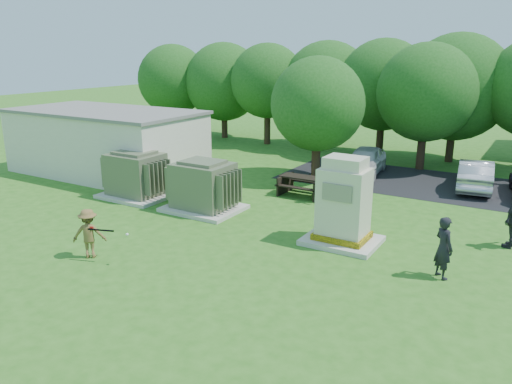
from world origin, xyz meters
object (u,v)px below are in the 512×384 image
Objects in this scene: car_white at (365,161)px; transformer_left at (136,176)px; person_by_generator at (444,248)px; transformer_right at (203,187)px; person_at_picnic at (324,184)px; picnic_table at (303,184)px; generator_cabinet at (343,206)px; batter at (89,233)px; car_silver_a at (475,175)px.

transformer_left is at bearing -134.41° from car_white.
transformer_left is 13.44m from person_by_generator.
car_white is (7.28, 9.33, -0.25)m from transformer_left.
transformer_right is (3.70, 0.00, 0.00)m from transformer_left.
person_at_picnic is 5.93m from car_white.
picnic_table is 0.48× the size of car_white.
picnic_table is (6.24, 4.01, -0.42)m from transformer_left.
generator_cabinet reaches higher than person_by_generator.
batter is at bearing -140.51° from generator_cabinet.
car_white is 5.43m from car_silver_a.
transformer_left is 1.89× the size of batter.
generator_cabinet is 5.85m from picnic_table.
transformer_right is at bearing 33.13° from person_by_generator.
transformer_right reaches higher than car_silver_a.
picnic_table is at bearing 128.48° from person_at_picnic.
car_white is at bearing 65.84° from person_at_picnic.
car_silver_a is (12.70, 9.14, -0.27)m from transformer_left.
car_white is at bearing 52.04° from transformer_left.
person_by_generator is 7.63m from person_at_picnic.
transformer_left reaches higher than batter.
transformer_right is 9.99m from car_white.
transformer_left is 1.81× the size of person_at_picnic.
person_by_generator is 12.46m from car_white.
generator_cabinet is 1.80× the size of person_at_picnic.
transformer_right is 1.63× the size of person_by_generator.
car_silver_a is (5.43, -0.19, -0.02)m from car_white.
transformer_right is at bearing -165.19° from person_at_picnic.
car_white is (-2.63, 9.82, -0.58)m from generator_cabinet.
generator_cabinet reaches higher than person_at_picnic.
transformer_left reaches higher than picnic_table.
picnic_table is 1.46m from person_at_picnic.
picnic_table is 9.03m from person_by_generator.
transformer_right is at bearing 38.13° from car_silver_a.
car_white is (3.58, 9.33, -0.25)m from transformer_right.
generator_cabinet reaches higher than batter.
transformer_right reaches higher than picnic_table.
person_at_picnic is at bearing 41.55° from transformer_right.
person_by_generator is at bearing -9.08° from transformer_right.
car_white is (1.04, 5.32, 0.17)m from picnic_table.
batter is 0.38× the size of car_white.
transformer_left is at bearing 177.56° from person_at_picnic.
car_silver_a is at bearing 38.48° from picnic_table.
transformer_right is 0.70× the size of car_silver_a.
batter is at bearing -58.33° from transformer_left.
transformer_left is 3.70m from transformer_right.
person_by_generator is at bearing -67.24° from car_white.
car_white is at bearing -18.58° from person_by_generator.
batter is at bearing -140.39° from person_at_picnic.
batter is 10.67m from person_by_generator.
person_by_generator is at bearing -16.97° from generator_cabinet.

